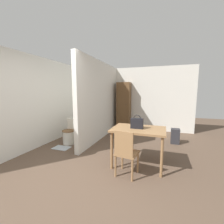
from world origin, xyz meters
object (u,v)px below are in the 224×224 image
dining_table (138,133)px  space_heater (175,136)px  wooden_chair (126,152)px  handbag (137,123)px  wooden_cabinet (124,106)px  toilet (70,133)px

dining_table → space_heater: 1.95m
wooden_chair → space_heater: (0.98, 2.20, -0.24)m
handbag → wooden_cabinet: bearing=109.7°
dining_table → wooden_chair: wooden_chair is taller
dining_table → handbag: handbag is taller
wooden_chair → toilet: bearing=156.8°
handbag → wooden_chair: bearing=-102.4°
wooden_cabinet → space_heater: bearing=-30.8°
space_heater → wooden_cabinet: bearing=149.2°
dining_table → wooden_chair: (-0.14, -0.50, -0.23)m
wooden_chair → handbag: (0.11, 0.49, 0.43)m
handbag → wooden_cabinet: (-1.02, 2.84, 0.05)m
dining_table → wooden_chair: size_ratio=1.23×
dining_table → toilet: dining_table is taller
wooden_chair → space_heater: wooden_chair is taller
wooden_chair → space_heater: size_ratio=1.93×
dining_table → space_heater: (0.83, 1.70, -0.48)m
wooden_chair → handbag: handbag is taller
dining_table → wooden_cabinet: (-1.05, 2.82, 0.25)m
toilet → space_heater: toilet is taller
wooden_cabinet → space_heater: wooden_cabinet is taller
dining_table → wooden_chair: 0.57m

